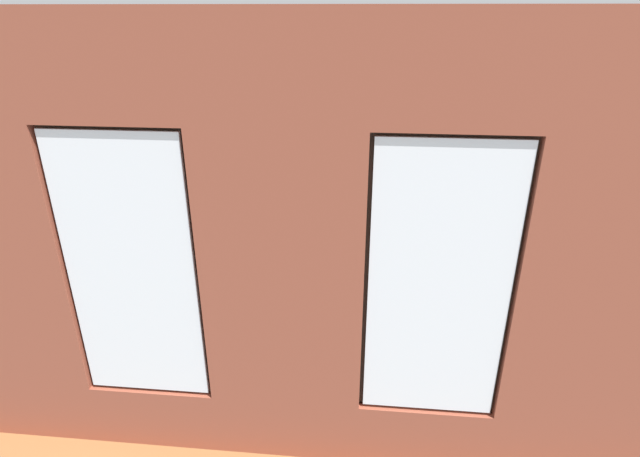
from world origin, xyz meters
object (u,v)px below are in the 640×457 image
(coffee_table, at_px, (335,262))
(potted_plant_near_tv, at_px, (117,279))
(couch_by_window, at_px, (279,366))
(papasan_chair, at_px, (269,207))
(remote_gray, at_px, (341,262))
(potted_plant_foreground_right, at_px, (178,191))
(couch_left, at_px, (536,314))
(potted_plant_beside_window_right, at_px, (110,332))
(cup_ceramic, at_px, (323,251))
(table_plant_small, at_px, (335,250))
(tv_flatscreen, at_px, (107,222))
(media_console, at_px, (115,260))
(potted_plant_by_left_couch, at_px, (479,247))

(coffee_table, xyz_separation_m, potted_plant_near_tv, (2.54, 0.90, 0.11))
(couch_by_window, xyz_separation_m, papasan_chair, (0.83, -3.83, 0.12))
(couch_by_window, xyz_separation_m, remote_gray, (-0.48, -1.94, 0.14))
(papasan_chair, height_order, potted_plant_foreground_right, potted_plant_foreground_right)
(couch_left, height_order, potted_plant_beside_window_right, potted_plant_beside_window_right)
(cup_ceramic, relative_size, table_plant_small, 0.43)
(tv_flatscreen, bearing_deg, media_console, 90.00)
(table_plant_small, height_order, media_console, table_plant_small)
(table_plant_small, xyz_separation_m, potted_plant_foreground_right, (2.79, -1.83, 0.07))
(coffee_table, xyz_separation_m, media_console, (3.09, -0.06, -0.16))
(remote_gray, xyz_separation_m, media_console, (3.18, -0.18, -0.23))
(cup_ceramic, distance_m, remote_gray, 0.35)
(remote_gray, relative_size, potted_plant_beside_window_right, 0.16)
(table_plant_small, relative_size, potted_plant_near_tv, 0.28)
(tv_flatscreen, bearing_deg, table_plant_small, 178.92)
(media_console, relative_size, papasan_chair, 0.87)
(potted_plant_near_tv, xyz_separation_m, potted_plant_by_left_couch, (-4.46, -1.34, -0.02))
(potted_plant_by_left_couch, bearing_deg, couch_left, 106.76)
(remote_gray, distance_m, potted_plant_by_left_couch, 1.92)
(couch_left, distance_m, cup_ceramic, 2.68)
(coffee_table, xyz_separation_m, table_plant_small, (0.00, 0.00, 0.18))
(media_console, distance_m, tv_flatscreen, 0.59)
(tv_flatscreen, relative_size, papasan_chair, 0.84)
(coffee_table, distance_m, cup_ceramic, 0.22)
(potted_plant_near_tv, bearing_deg, papasan_chair, -116.32)
(remote_gray, height_order, papasan_chair, papasan_chair)
(remote_gray, bearing_deg, media_console, -38.98)
(couch_left, distance_m, tv_flatscreen, 5.52)
(couch_by_window, bearing_deg, remote_gray, -103.88)
(media_console, distance_m, potted_plant_near_tv, 1.14)
(tv_flatscreen, distance_m, potted_plant_beside_window_right, 2.50)
(table_plant_small, bearing_deg, remote_gray, 127.27)
(table_plant_small, xyz_separation_m, tv_flatscreen, (3.09, -0.06, 0.25))
(potted_plant_near_tv, relative_size, potted_plant_foreground_right, 0.60)
(couch_by_window, relative_size, potted_plant_near_tv, 2.34)
(coffee_table, xyz_separation_m, remote_gray, (-0.10, 0.13, 0.07))
(table_plant_small, bearing_deg, media_console, -1.02)
(coffee_table, height_order, potted_plant_by_left_couch, potted_plant_by_left_couch)
(media_console, height_order, potted_plant_near_tv, potted_plant_near_tv)
(couch_left, height_order, potted_plant_by_left_couch, couch_left)
(cup_ceramic, xyz_separation_m, potted_plant_beside_window_right, (1.79, 2.27, 0.19))
(tv_flatscreen, bearing_deg, couch_left, 170.07)
(papasan_chair, distance_m, potted_plant_beside_window_right, 4.00)
(cup_ceramic, height_order, potted_plant_foreground_right, potted_plant_foreground_right)
(remote_gray, xyz_separation_m, potted_plant_foreground_right, (2.88, -1.95, 0.18))
(coffee_table, bearing_deg, media_console, -1.02)
(couch_left, bearing_deg, papasan_chair, -127.20)
(couch_left, bearing_deg, potted_plant_foreground_right, -118.33)
(potted_plant_foreground_right, bearing_deg, couch_left, 152.03)
(potted_plant_near_tv, distance_m, potted_plant_by_left_couch, 4.66)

